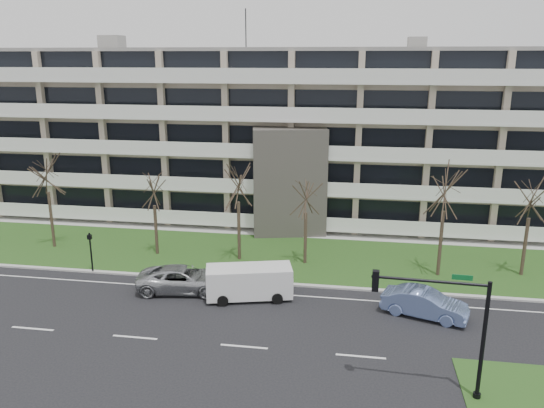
% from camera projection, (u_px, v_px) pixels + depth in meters
% --- Properties ---
extents(ground, '(160.00, 160.00, 0.00)m').
position_uv_depth(ground, '(244.00, 347.00, 27.58)').
color(ground, black).
rests_on(ground, ground).
extents(grass_verge, '(90.00, 10.00, 0.06)m').
position_uv_depth(grass_verge, '(280.00, 256.00, 39.94)').
color(grass_verge, '#204E1A').
rests_on(grass_verge, ground).
extents(curb, '(90.00, 0.35, 0.12)m').
position_uv_depth(curb, '(269.00, 283.00, 35.17)').
color(curb, '#B2B2AD').
rests_on(curb, ground).
extents(sidewalk, '(90.00, 2.00, 0.08)m').
position_uv_depth(sidewalk, '(289.00, 233.00, 45.17)').
color(sidewalk, '#B2B2AD').
rests_on(sidewalk, ground).
extents(grass_median, '(7.00, 5.00, 0.06)m').
position_uv_depth(grass_median, '(543.00, 396.00, 23.55)').
color(grass_median, '#204E1A').
rests_on(grass_median, ground).
extents(lane_edge_line, '(90.00, 0.12, 0.01)m').
position_uv_depth(lane_edge_line, '(265.00, 293.00, 33.76)').
color(lane_edge_line, white).
rests_on(lane_edge_line, ground).
extents(apartment_building, '(60.50, 15.10, 18.75)m').
position_uv_depth(apartment_building, '(299.00, 133.00, 49.62)').
color(apartment_building, '#B6A68D').
rests_on(apartment_building, ground).
extents(silver_pickup, '(6.06, 3.40, 1.60)m').
position_uv_depth(silver_pickup, '(183.00, 279.00, 33.97)').
color(silver_pickup, '#A7AAAF').
rests_on(silver_pickup, ground).
extents(blue_sedan, '(5.16, 3.15, 1.61)m').
position_uv_depth(blue_sedan, '(425.00, 303.00, 30.63)').
color(blue_sedan, '#7A93D4').
rests_on(blue_sedan, ground).
extents(white_van, '(5.59, 3.20, 2.05)m').
position_uv_depth(white_van, '(250.00, 280.00, 32.84)').
color(white_van, white).
rests_on(white_van, ground).
extents(traffic_signal, '(5.01, 0.55, 5.80)m').
position_uv_depth(traffic_signal, '(445.00, 318.00, 22.72)').
color(traffic_signal, black).
rests_on(traffic_signal, ground).
extents(pedestrian_signal, '(0.29, 0.24, 2.92)m').
position_uv_depth(pedestrian_signal, '(91.00, 247.00, 36.55)').
color(pedestrian_signal, black).
rests_on(pedestrian_signal, ground).
extents(tree_1, '(4.02, 4.02, 8.03)m').
position_uv_depth(tree_1, '(46.00, 170.00, 40.32)').
color(tree_1, '#382B21').
rests_on(tree_1, ground).
extents(tree_2, '(3.45, 3.45, 6.90)m').
position_uv_depth(tree_2, '(153.00, 186.00, 39.06)').
color(tree_2, '#382B21').
rests_on(tree_2, ground).
extents(tree_3, '(3.98, 3.98, 7.96)m').
position_uv_depth(tree_3, '(238.00, 178.00, 37.74)').
color(tree_3, '#382B21').
rests_on(tree_3, ground).
extents(tree_4, '(3.44, 3.44, 6.87)m').
position_uv_depth(tree_4, '(306.00, 193.00, 37.24)').
color(tree_4, '#382B21').
rests_on(tree_4, ground).
extents(tree_5, '(4.14, 4.14, 8.29)m').
position_uv_depth(tree_5, '(446.00, 185.00, 34.82)').
color(tree_5, '#382B21').
rests_on(tree_5, ground).
extents(tree_6, '(3.70, 3.70, 7.40)m').
position_uv_depth(tree_6, '(532.00, 195.00, 35.01)').
color(tree_6, '#382B21').
rests_on(tree_6, ground).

